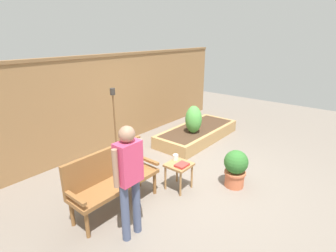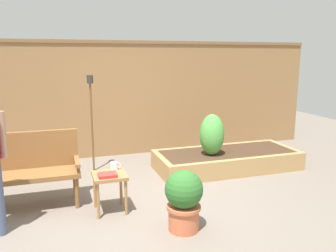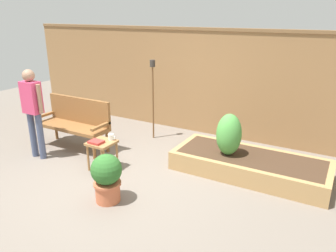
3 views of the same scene
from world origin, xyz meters
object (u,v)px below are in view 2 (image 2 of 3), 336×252
Objects in this scene: side_table at (110,180)px; book_on_table at (108,175)px; garden_bench at (20,165)px; tiki_torch at (91,106)px; cup_on_table at (114,166)px; potted_boxwood at (184,198)px; shrub_near_bench at (212,135)px.

side_table is 2.19× the size of book_on_table.
tiki_torch is (1.01, 1.11, 0.55)m from garden_bench.
side_table is 0.21m from cup_on_table.
potted_boxwood reaches higher than cup_on_table.
potted_boxwood is at bearing -40.60° from book_on_table.
side_table is (1.04, -0.50, -0.15)m from garden_bench.
cup_on_table is (1.13, -0.36, -0.02)m from garden_bench.
garden_bench reaches higher than side_table.
potted_boxwood is at bearing -72.77° from tiki_torch.
shrub_near_bench is (1.83, 1.01, 0.14)m from book_on_table.
book_on_table is at bearing -111.69° from side_table.
cup_on_table reaches higher than book_on_table.
garden_bench is 2.11× the size of potted_boxwood.
book_on_table is at bearing -30.07° from garden_bench.
garden_bench is at bearing -132.42° from tiki_torch.
garden_bench is at bearing 154.46° from side_table.
potted_boxwood reaches higher than side_table.
potted_boxwood is (0.61, -0.86, -0.16)m from cup_on_table.
tiki_torch is at bearing 90.28° from book_on_table.
potted_boxwood is 1.99m from shrub_near_bench.
tiki_torch reaches higher than cup_on_table.
book_on_table is (-0.12, -0.23, -0.03)m from cup_on_table.
shrub_near_bench is at bearing 27.19° from side_table.
book_on_table is 2.09m from shrub_near_bench.
cup_on_table is 0.61× the size of book_on_table.
side_table is 1.00m from potted_boxwood.
cup_on_table is at bearing -85.53° from tiki_torch.
cup_on_table is (0.09, 0.14, 0.13)m from side_table.
garden_bench is 10.88× the size of cup_on_table.
cup_on_table is 0.08× the size of tiki_torch.
side_table is 1.75m from tiki_torch.
potted_boxwood is (0.69, -0.72, -0.03)m from side_table.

